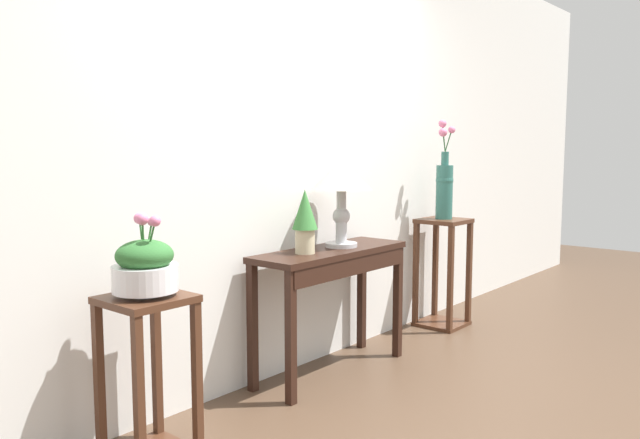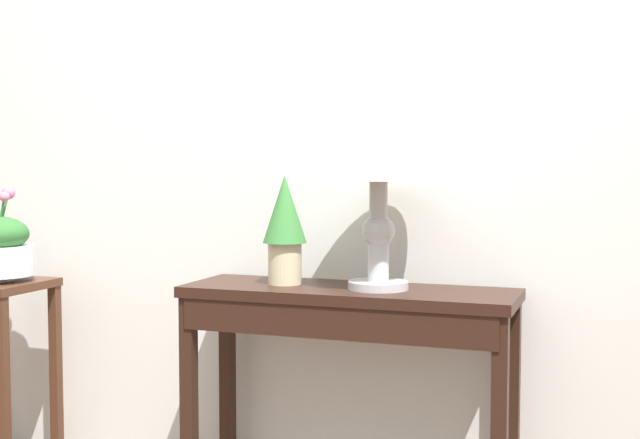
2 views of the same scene
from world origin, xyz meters
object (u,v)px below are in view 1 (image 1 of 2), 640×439
Objects in this scene: pedestal_stand_left at (148,379)px; flower_vase_tall_right at (444,184)px; table_lamp at (341,180)px; pedestal_stand_right at (442,273)px; potted_plant_on_console at (305,218)px; console_table at (334,270)px; planter_bowl_wide_left at (145,267)px.

pedestal_stand_left is 2.71m from flower_vase_tall_right.
table_lamp reaches higher than pedestal_stand_right.
potted_plant_on_console is 0.44× the size of pedestal_stand_right.
table_lamp is 1.42m from pedestal_stand_right.
pedestal_stand_right reaches higher than pedestal_stand_left.
flower_vase_tall_right is (-0.00, -0.00, 0.66)m from pedestal_stand_right.
potted_plant_on_console is (-0.22, 0.03, 0.32)m from console_table.
planter_bowl_wide_left is at bearing -178.36° from flower_vase_tall_right.
pedestal_stand_right is (1.31, 0.02, -0.21)m from console_table.
flower_vase_tall_right is (1.53, -0.01, 0.12)m from potted_plant_on_console.
planter_bowl_wide_left is at bearing -176.75° from table_lamp.
flower_vase_tall_right is at bearing -0.23° from table_lamp.
table_lamp reaches higher than potted_plant_on_console.
potted_plant_on_console reaches higher than pedestal_stand_right.
pedestal_stand_right is at bearing 19.65° from flower_vase_tall_right.
flower_vase_tall_right is (2.62, 0.07, 0.70)m from pedestal_stand_left.
pedestal_stand_left is 2.62m from pedestal_stand_right.
console_table is at bearing -179.28° from flower_vase_tall_right.
table_lamp is 0.73× the size of pedestal_stand_left.
pedestal_stand_left is (-1.09, -0.08, -0.58)m from potted_plant_on_console.
console_table is at bearing 2.55° from pedestal_stand_left.
flower_vase_tall_right is at bearing -0.37° from potted_plant_on_console.
potted_plant_on_console is 1.53m from flower_vase_tall_right.
console_table is 0.53m from table_lamp.
pedestal_stand_left is at bearing -178.36° from flower_vase_tall_right.
planter_bowl_wide_left is 0.43× the size of pedestal_stand_right.
pedestal_stand_left is at bearing -177.45° from console_table.
planter_bowl_wide_left is at bearing -175.55° from potted_plant_on_console.
planter_bowl_wide_left is at bearing -178.35° from pedestal_stand_right.
flower_vase_tall_right is at bearing 1.64° from planter_bowl_wide_left.
console_table is 1.47× the size of flower_vase_tall_right.
table_lamp is at bearing -0.90° from potted_plant_on_console.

